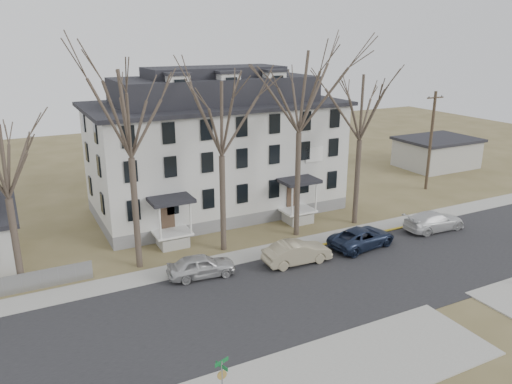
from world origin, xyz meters
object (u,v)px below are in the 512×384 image
car_silver (201,266)px  tree_center (300,86)px  boarding_house (216,148)px  tree_far_left (128,108)px  car_tan (297,253)px  car_white (434,221)px  bicycle_left (169,240)px  street_sign (222,377)px  utility_pole_far (431,140)px  tree_mid_right (362,103)px  tree_mid_left (221,113)px  car_navy (362,238)px  tree_bungalow (2,157)px

car_silver → tree_center: bearing=-63.5°
boarding_house → tree_far_left: 13.12m
boarding_house → car_tan: size_ratio=4.54×
car_tan → tree_center: bearing=-28.2°
tree_far_left → car_silver: (3.07, -3.25, -9.62)m
car_white → bicycle_left: car_white is taller
street_sign → utility_pole_far: bearing=13.5°
tree_center → tree_mid_right: bearing=0.0°
boarding_house → bicycle_left: bearing=-137.1°
tree_far_left → street_sign: size_ratio=5.69×
tree_mid_left → car_tan: (3.39, -4.32, -8.85)m
tree_mid_left → car_navy: (8.89, -4.16, -8.89)m
tree_far_left → bicycle_left: bearing=40.6°
tree_mid_left → bicycle_left: size_ratio=8.14×
car_white → car_silver: bearing=90.3°
car_tan → tree_mid_left: bearing=41.0°
utility_pole_far → street_sign: 35.51m
tree_bungalow → car_tan: size_ratio=2.35×
tree_mid_left → car_white: 18.68m
car_white → tree_mid_left: bearing=78.4°
car_navy → bicycle_left: size_ratio=3.26×
car_tan → bicycle_left: 9.42m
tree_bungalow → car_silver: size_ratio=2.55×
tree_center → car_tan: (-2.61, -4.32, -10.33)m
tree_center → car_white: bearing=-22.6°
boarding_house → bicycle_left: size_ratio=13.28×
car_silver → car_tan: car_tan is taller
tree_bungalow → car_navy: (21.89, -4.16, -7.41)m
tree_center → tree_bungalow: (-19.00, 0.00, -2.97)m
tree_far_left → car_white: tree_far_left is taller
car_tan → car_navy: car_tan is taller
tree_mid_left → car_navy: 13.25m
tree_far_left → street_sign: (-0.43, -14.61, -8.73)m
boarding_house → car_white: size_ratio=4.14×
tree_center → car_navy: 11.55m
tree_far_left → utility_pole_far: bearing=8.1°
tree_mid_right → car_navy: size_ratio=2.50×
tree_mid_left → tree_bungalow: tree_mid_left is taller
boarding_house → utility_pole_far: size_ratio=2.19×
car_white → bicycle_left: size_ratio=3.21×
tree_far_left → tree_bungalow: size_ratio=1.27×
car_tan → bicycle_left: car_tan is taller
tree_mid_left → car_silver: tree_mid_left is taller
tree_far_left → car_tan: size_ratio=2.99×
tree_mid_right → bicycle_left: size_ratio=8.14×
car_navy → car_white: car_white is taller
tree_bungalow → car_white: 30.12m
boarding_house → car_silver: size_ratio=4.91×
tree_mid_left → street_sign: bearing=-113.8°
tree_far_left → tree_center: tree_center is taller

